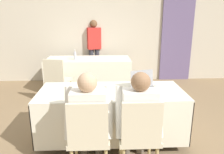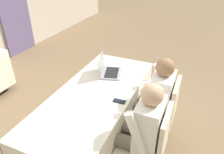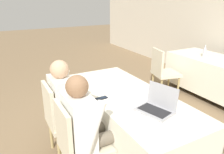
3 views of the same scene
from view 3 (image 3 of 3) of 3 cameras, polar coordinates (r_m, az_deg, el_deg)
ground_plane at (r=2.89m, az=3.79°, el=-17.86°), size 24.00×24.00×0.00m
conference_table_near at (r=2.59m, az=4.08°, el=-8.02°), size 1.94×0.82×0.73m
conference_table_far at (r=4.40m, az=26.40°, el=1.86°), size 1.94×0.82×0.73m
laptop at (r=2.18m, az=11.51°, el=-7.59°), size 0.40×0.35×0.25m
cell_phone at (r=2.41m, az=-2.76°, el=-5.53°), size 0.07×0.13×0.01m
paper_beside_laptop at (r=2.72m, az=1.43°, el=-2.51°), size 0.24×0.32×0.00m
paper_centre_table at (r=2.43m, az=2.10°, el=-5.43°), size 0.23×0.31×0.00m
water_bottle at (r=4.41m, az=23.06°, el=6.10°), size 0.06×0.06×0.23m
chair_near_left at (r=2.58m, az=-13.12°, el=-10.16°), size 0.44×0.44×0.91m
chair_near_right at (r=2.15m, az=-8.96°, el=-16.64°), size 0.44×0.44×0.91m
chair_far_spare at (r=4.17m, az=13.11°, el=1.69°), size 0.53×0.53×0.91m
person_checkered_shirt at (r=2.53m, az=-11.14°, el=-6.54°), size 0.50×0.52×1.17m
person_white_shirt at (r=2.09m, az=-6.48°, el=-12.40°), size 0.50×0.52×1.17m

